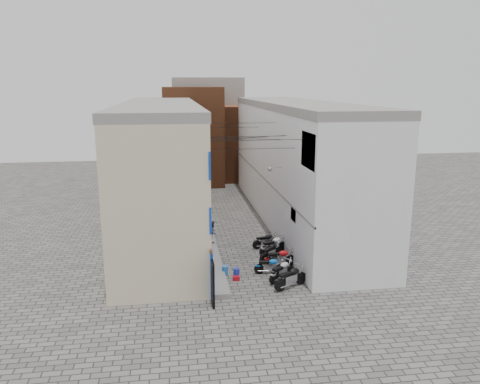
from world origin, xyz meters
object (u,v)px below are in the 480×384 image
motorcycle_b (282,270)px  motorcycle_a (291,276)px  water_jug_near (236,273)px  motorcycle_c (270,265)px  motorcycle_e (271,251)px  person_b (212,232)px  motorcycle_d (280,257)px  person_a (210,252)px  red_crate (236,278)px  motorcycle_g (266,240)px  water_jug_far (225,270)px  motorcycle_f (274,245)px

motorcycle_b → motorcycle_a: bearing=-26.5°
water_jug_near → motorcycle_c: bearing=6.0°
motorcycle_e → person_b: 4.28m
motorcycle_b → motorcycle_d: bearing=130.6°
person_a → red_crate: size_ratio=4.44×
person_a → person_b: bearing=-17.4°
water_jug_near → motorcycle_e: bearing=42.2°
motorcycle_b → motorcycle_g: motorcycle_b is taller
motorcycle_b → motorcycle_d: 1.92m
person_a → red_crate: bearing=-152.8°
motorcycle_g → person_a: bearing=-64.2°
water_jug_far → water_jug_near: bearing=-34.5°
motorcycle_a → person_b: bearing=179.1°
person_b → red_crate: 5.48m
motorcycle_e → motorcycle_a: bearing=-39.0°
motorcycle_g → motorcycle_a: bearing=-13.0°
motorcycle_a → motorcycle_c: size_ratio=1.20×
motorcycle_e → person_a: bearing=-118.1°
motorcycle_b → motorcycle_f: size_ratio=0.92×
motorcycle_g → water_jug_far: size_ratio=3.56×
motorcycle_c → motorcycle_f: bearing=169.8°
motorcycle_c → person_a: person_a is taller
water_jug_near → water_jug_far: 0.70m
motorcycle_c → motorcycle_f: 3.03m
water_jug_far → red_crate: water_jug_far is taller
water_jug_far → red_crate: bearing=-58.2°
motorcycle_e → motorcycle_g: bearing=134.3°
motorcycle_b → motorcycle_f: (0.40, 3.87, 0.05)m
motorcycle_b → motorcycle_d: (0.32, 1.90, -0.00)m
person_a → motorcycle_g: bearing=-60.6°
motorcycle_d → person_a: (-4.00, 0.08, 0.46)m
motorcycle_g → person_a: person_a is taller
motorcycle_b → red_crate: motorcycle_b is taller
water_jug_far → motorcycle_a: bearing=-34.3°
motorcycle_f → motorcycle_g: 1.29m
motorcycle_e → motorcycle_g: (0.14, 2.24, -0.07)m
motorcycle_c → person_b: (-2.76, 4.72, 0.50)m
person_b → water_jug_near: 5.06m
motorcycle_b → motorcycle_e: size_ratio=0.97×
person_a → motorcycle_c: bearing=-117.7°
motorcycle_c → motorcycle_g: bearing=177.8°
motorcycle_c → motorcycle_e: 2.00m
motorcycle_a → water_jug_near: (-2.58, 1.75, -0.36)m
person_b → motorcycle_a: bearing=-129.5°
motorcycle_d → motorcycle_a: bearing=-6.4°
motorcycle_c → water_jug_near: 1.93m
motorcycle_d → water_jug_far: bearing=-81.7°
motorcycle_d → person_b: bearing=-141.6°
motorcycle_a → water_jug_near: 3.14m
motorcycle_f → water_jug_near: (-2.75, -3.11, -0.38)m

